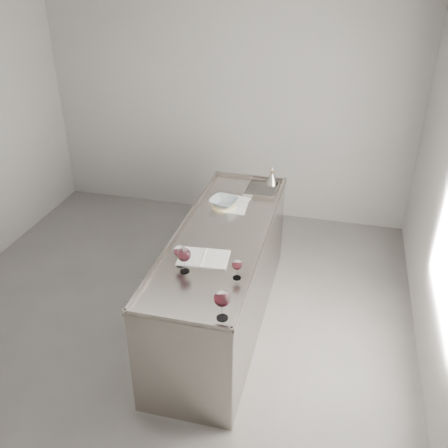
% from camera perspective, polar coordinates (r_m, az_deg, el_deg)
% --- Properties ---
extents(room_shell, '(4.54, 5.04, 2.84)m').
position_cam_1_polar(room_shell, '(3.94, -8.38, 3.56)').
color(room_shell, '#55524F').
rests_on(room_shell, ground).
extents(counter, '(0.77, 2.42, 0.97)m').
position_cam_1_polar(counter, '(4.51, -0.18, -6.14)').
color(counter, gray).
rests_on(counter, ground).
extents(wine_glass_left, '(0.10, 0.10, 0.20)m').
position_cam_1_polar(wine_glass_left, '(3.70, -4.59, -3.59)').
color(wine_glass_left, white).
rests_on(wine_glass_left, counter).
extents(wine_glass_middle, '(0.09, 0.09, 0.18)m').
position_cam_1_polar(wine_glass_middle, '(3.78, -5.10, -3.13)').
color(wine_glass_middle, white).
rests_on(wine_glass_middle, counter).
extents(wine_glass_right, '(0.11, 0.11, 0.22)m').
position_cam_1_polar(wine_glass_right, '(3.25, -0.21, -8.58)').
color(wine_glass_right, white).
rests_on(wine_glass_right, counter).
extents(wine_glass_small, '(0.08, 0.08, 0.16)m').
position_cam_1_polar(wine_glass_small, '(3.64, 1.50, -4.73)').
color(wine_glass_small, white).
rests_on(wine_glass_small, counter).
extents(notebook, '(0.41, 0.31, 0.02)m').
position_cam_1_polar(notebook, '(3.92, -2.36, -3.88)').
color(notebook, silver).
rests_on(notebook, counter).
extents(loose_paper_top, '(0.27, 0.35, 0.00)m').
position_cam_1_polar(loose_paper_top, '(4.75, 1.27, 2.45)').
color(loose_paper_top, white).
rests_on(loose_paper_top, counter).
extents(loose_paper_under, '(0.21, 0.29, 0.00)m').
position_cam_1_polar(loose_paper_under, '(4.67, 1.40, 1.95)').
color(loose_paper_under, silver).
rests_on(loose_paper_under, counter).
extents(trivet, '(0.30, 0.30, 0.02)m').
position_cam_1_polar(trivet, '(4.68, -0.02, 2.09)').
color(trivet, beige).
rests_on(trivet, counter).
extents(ceramic_bowl, '(0.30, 0.30, 0.06)m').
position_cam_1_polar(ceramic_bowl, '(4.66, -0.02, 2.54)').
color(ceramic_bowl, '#94A5AC').
rests_on(ceramic_bowl, trivet).
extents(wine_funnel, '(0.13, 0.13, 0.20)m').
position_cam_1_polar(wine_funnel, '(5.13, 5.49, 5.15)').
color(wine_funnel, gray).
rests_on(wine_funnel, counter).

